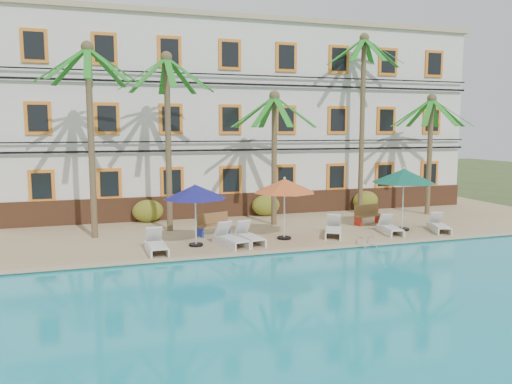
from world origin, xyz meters
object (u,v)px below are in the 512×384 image
object	(u,v)px
bench_right	(367,214)
lounger_e	(390,228)
lounger_f	(439,226)
palm_c	(274,138)
palm_b	(168,117)
umbrella_green	(404,176)
lounger_d	(333,229)
lounger_c	(249,237)
pool_ladder	(366,246)
umbrella_blue	(195,192)
bench_left	(213,224)
lounger_a	(156,245)
palm_d	(363,102)
palm_a	(90,114)
umbrella_red	(285,186)
palm_e	(430,136)
lounger_b	(230,238)

from	to	relation	value
bench_right	lounger_e	bearing A→B (deg)	-94.00
lounger_f	palm_c	bearing A→B (deg)	150.16
palm_b	palm_c	distance (m)	4.99
lounger_e	umbrella_green	bearing A→B (deg)	27.14
palm_b	lounger_d	xyz separation A→B (m)	(6.48, -3.17, -4.73)
lounger_c	pool_ladder	size ratio (longest dim) A/B	2.56
umbrella_blue	lounger_c	size ratio (longest dim) A/B	1.30
lounger_c	bench_left	size ratio (longest dim) A/B	1.21
lounger_d	pool_ladder	bearing A→B (deg)	-79.31
palm_c	lounger_a	bearing A→B (deg)	-147.02
lounger_e	bench_left	bearing A→B (deg)	164.57
bench_left	pool_ladder	distance (m)	6.50
palm_b	palm_d	size ratio (longest dim) A/B	0.83
palm_a	palm_d	world-z (taller)	palm_d
umbrella_blue	umbrella_green	size ratio (longest dim) A/B	0.87
palm_c	lounger_c	distance (m)	5.64
bench_left	umbrella_green	bearing A→B (deg)	-10.64
lounger_a	pool_ladder	size ratio (longest dim) A/B	2.53
pool_ladder	lounger_d	bearing A→B (deg)	100.69
lounger_e	bench_right	world-z (taller)	bench_right
palm_c	bench_left	size ratio (longest dim) A/B	3.98
lounger_f	umbrella_red	bearing A→B (deg)	175.11
palm_b	umbrella_red	distance (m)	6.00
palm_d	palm_e	bearing A→B (deg)	-22.62
umbrella_blue	pool_ladder	distance (m)	6.94
palm_a	lounger_f	bearing A→B (deg)	-12.44
palm_b	bench_right	bearing A→B (deg)	-7.99
lounger_a	pool_ladder	world-z (taller)	lounger_a
palm_b	umbrella_red	world-z (taller)	palm_b
lounger_f	lounger_e	bearing A→B (deg)	173.86
palm_d	bench_right	world-z (taller)	palm_d
pool_ladder	palm_d	bearing A→B (deg)	62.82
bench_right	pool_ladder	xyz separation A→B (m)	(-2.31, -3.96, -0.47)
palm_a	umbrella_red	distance (m)	8.43
lounger_a	umbrella_blue	bearing A→B (deg)	21.26
umbrella_red	palm_d	bearing A→B (deg)	37.94
palm_e	lounger_d	xyz separation A→B (m)	(-7.21, -3.48, -3.85)
umbrella_green	lounger_e	xyz separation A→B (m)	(-0.93, -0.48, -2.17)
palm_e	umbrella_red	world-z (taller)	palm_e
palm_a	lounger_a	world-z (taller)	palm_a
lounger_e	bench_right	bearing A→B (deg)	86.00
palm_d	bench_right	bearing A→B (deg)	-112.75
palm_a	lounger_e	bearing A→B (deg)	-13.61
bench_right	palm_a	bearing A→B (deg)	176.47
bench_right	umbrella_blue	bearing A→B (deg)	-167.10
palm_c	lounger_b	xyz separation A→B (m)	(-3.07, -3.62, -3.81)
umbrella_green	lounger_f	size ratio (longest dim) A/B	1.58
lounger_e	pool_ladder	size ratio (longest dim) A/B	2.37
palm_b	lounger_f	world-z (taller)	palm_b
palm_e	lounger_e	xyz separation A→B (m)	(-4.66, -3.79, -3.88)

